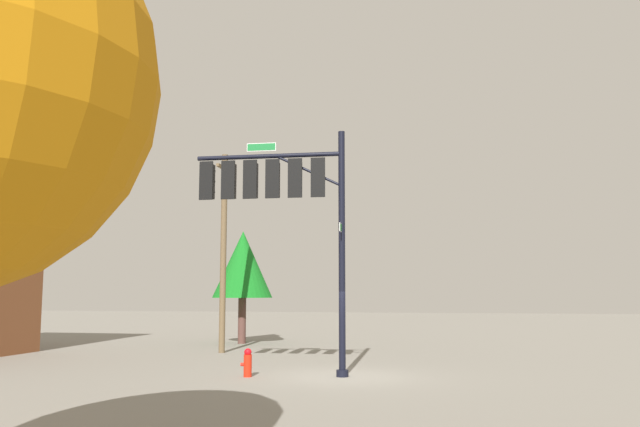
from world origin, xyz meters
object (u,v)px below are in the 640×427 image
at_px(signal_pole_assembly, 279,194).
at_px(fire_hydrant, 248,363).
at_px(utility_pole, 223,248).
at_px(tree_mid, 243,265).

xyz_separation_m(signal_pole_assembly, fire_hydrant, (0.77, 0.56, -5.10)).
relative_size(signal_pole_assembly, fire_hydrant, 8.92).
bearing_deg(utility_pole, fire_hydrant, 115.17).
relative_size(fire_hydrant, tree_mid, 0.15).
distance_m(signal_pole_assembly, utility_pole, 7.91).
bearing_deg(tree_mid, utility_pole, 98.18).
height_order(signal_pole_assembly, tree_mid, signal_pole_assembly).
relative_size(signal_pole_assembly, tree_mid, 1.36).
distance_m(utility_pole, fire_hydrant, 8.84).
height_order(signal_pole_assembly, fire_hydrant, signal_pole_assembly).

